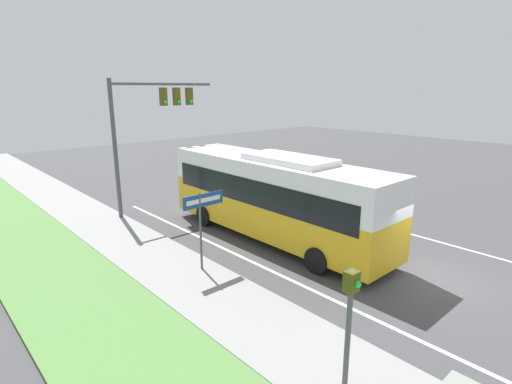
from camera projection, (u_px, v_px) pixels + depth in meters
ground_plane at (431, 279)px, 13.59m from camera, size 80.00×80.00×0.00m
sidewalk at (314, 358)px, 9.55m from camera, size 2.80×80.00×0.12m
lane_divider_near at (373, 319)px, 11.25m from camera, size 0.14×30.00×0.01m
lane_divider_far at (472, 251)px, 15.93m from camera, size 0.14×30.00×0.01m
bus at (274, 193)px, 16.76m from camera, size 2.71×10.98×3.70m
signal_gantry at (150, 117)px, 19.85m from camera, size 5.71×0.41×6.76m
pedestrian_signal at (350, 311)px, 8.10m from camera, size 0.28×0.34×2.80m
street_sign at (202, 215)px, 13.68m from camera, size 1.63×0.08×2.89m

